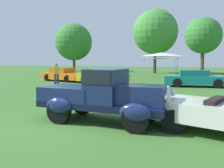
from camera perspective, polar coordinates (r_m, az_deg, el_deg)
ground_plane at (r=7.88m, az=-8.68°, el=-8.98°), size 120.00×120.00×0.00m
feature_pickup_truck at (r=7.73m, az=-1.82°, el=-2.66°), size 4.35×2.06×1.70m
show_car_orange at (r=22.97m, az=-11.38°, el=2.16°), size 4.55×2.70×1.22m
show_car_yellow at (r=20.18m, az=-2.26°, el=1.79°), size 4.44×2.14×1.22m
show_car_teal at (r=18.93m, az=18.96°, el=1.22°), size 4.71×2.22×1.22m
spectator_between_cars at (r=19.64m, az=-12.86°, el=2.45°), size 0.46×0.43×1.69m
canopy_tent_left_field at (r=26.16m, az=11.50°, el=6.58°), size 3.33×3.33×2.71m
treeline_far_left at (r=41.85m, az=-8.93°, el=9.64°), size 6.14×6.14×7.96m
treeline_mid_left at (r=36.85m, az=10.08°, el=11.88°), size 6.53×6.53×9.26m
treeline_center at (r=32.81m, az=20.52°, el=10.54°), size 4.49×4.49×7.21m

